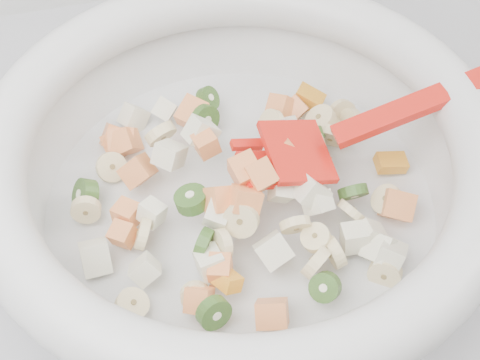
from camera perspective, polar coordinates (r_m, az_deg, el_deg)
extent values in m
cylinder|color=silver|center=(0.61, 0.00, -2.36)|extent=(0.33, 0.33, 0.02)
torus|color=silver|center=(0.55, 0.00, 2.54)|extent=(0.41, 0.41, 0.05)
cylinder|color=beige|center=(0.60, 11.36, -1.55)|extent=(0.03, 0.03, 0.03)
cylinder|color=beige|center=(0.56, -7.56, -4.18)|extent=(0.02, 0.03, 0.03)
cylinder|color=beige|center=(0.55, 5.91, -4.49)|extent=(0.02, 0.02, 0.02)
cylinder|color=beige|center=(0.57, 4.82, -0.04)|extent=(0.02, 0.03, 0.03)
cylinder|color=beige|center=(0.54, -1.49, -5.04)|extent=(0.02, 0.03, 0.03)
cylinder|color=beige|center=(0.66, 7.90, 5.11)|extent=(0.04, 0.02, 0.04)
cylinder|color=beige|center=(0.62, -9.94, 0.99)|extent=(0.03, 0.03, 0.02)
cylinder|color=beige|center=(0.62, 2.43, 4.36)|extent=(0.02, 0.03, 0.03)
cylinder|color=beige|center=(0.59, -11.86, -2.28)|extent=(0.03, 0.01, 0.03)
cylinder|color=beige|center=(0.54, -3.48, -8.97)|extent=(0.03, 0.02, 0.03)
cylinder|color=beige|center=(0.61, 5.81, 2.74)|extent=(0.03, 0.03, 0.03)
cylinder|color=beige|center=(0.56, 7.35, -5.61)|extent=(0.02, 0.03, 0.03)
cylinder|color=beige|center=(0.62, -6.17, 3.57)|extent=(0.04, 0.02, 0.04)
cylinder|color=beige|center=(0.54, 5.91, -6.36)|extent=(0.03, 0.03, 0.03)
cylinder|color=beige|center=(0.58, 8.66, -2.46)|extent=(0.03, 0.03, 0.03)
cylinder|color=beige|center=(0.54, -8.37, -9.55)|extent=(0.03, 0.04, 0.02)
cylinder|color=beige|center=(0.65, 8.57, 4.32)|extent=(0.02, 0.04, 0.04)
cylinder|color=beige|center=(0.55, 4.32, -3.50)|extent=(0.03, 0.02, 0.03)
cylinder|color=beige|center=(0.54, 0.07, -3.11)|extent=(0.03, 0.03, 0.04)
cylinder|color=beige|center=(0.63, 7.13, 3.45)|extent=(0.03, 0.03, 0.03)
cylinder|color=beige|center=(0.65, 6.93, 4.02)|extent=(0.02, 0.03, 0.03)
cylinder|color=beige|center=(0.57, 11.18, -7.14)|extent=(0.03, 0.03, 0.03)
cylinder|color=beige|center=(0.64, 6.27, 4.68)|extent=(0.03, 0.03, 0.03)
cube|color=gold|center=(0.54, 0.41, -1.56)|extent=(0.03, 0.03, 0.03)
cube|color=gold|center=(0.64, 3.14, 5.66)|extent=(0.03, 0.03, 0.03)
cube|color=gold|center=(0.60, 4.41, 2.43)|extent=(0.02, 0.02, 0.02)
cube|color=gold|center=(0.55, 1.54, 0.28)|extent=(0.03, 0.03, 0.03)
cube|color=gold|center=(0.60, -7.94, 0.69)|extent=(0.03, 0.03, 0.04)
cube|color=gold|center=(0.58, -8.75, -2.60)|extent=(0.03, 0.03, 0.02)
cube|color=gold|center=(0.55, -1.52, -1.55)|extent=(0.03, 0.03, 0.03)
cube|color=gold|center=(0.53, -3.19, -9.29)|extent=(0.03, 0.03, 0.03)
cube|color=gold|center=(0.59, -2.66, 2.83)|extent=(0.02, 0.02, 0.02)
cube|color=gold|center=(0.56, 0.41, 0.70)|extent=(0.03, 0.03, 0.03)
cube|color=gold|center=(0.65, -9.72, 3.27)|extent=(0.03, 0.03, 0.03)
cube|color=gold|center=(0.60, 12.10, -1.94)|extent=(0.03, 0.04, 0.04)
cube|color=gold|center=(0.57, -9.09, -4.17)|extent=(0.03, 0.03, 0.02)
cube|color=gold|center=(0.64, -8.93, 2.88)|extent=(0.03, 0.03, 0.04)
cube|color=gold|center=(0.54, -1.55, -6.97)|extent=(0.02, 0.03, 0.02)
cube|color=gold|center=(0.53, 2.51, -10.31)|extent=(0.03, 0.03, 0.03)
cube|color=gold|center=(0.65, -3.67, 5.16)|extent=(0.04, 0.04, 0.03)
cube|color=gold|center=(0.65, 4.33, 5.58)|extent=(0.03, 0.03, 0.03)
cube|color=gold|center=(0.58, 3.62, 1.88)|extent=(0.03, 0.03, 0.04)
cube|color=gold|center=(0.59, 5.67, 1.05)|extent=(0.03, 0.03, 0.03)
cube|color=gold|center=(0.64, -9.19, 3.15)|extent=(0.03, 0.03, 0.03)
cube|color=gold|center=(0.65, -9.67, 3.00)|extent=(0.03, 0.03, 0.03)
cylinder|color=#589E34|center=(0.63, 5.44, 3.34)|extent=(0.03, 0.02, 0.03)
cylinder|color=#589E34|center=(0.60, -11.91, -1.16)|extent=(0.03, 0.03, 0.03)
cylinder|color=#589E34|center=(0.59, 8.77, -0.93)|extent=(0.03, 0.02, 0.03)
cylinder|color=#589E34|center=(0.64, -2.71, 4.75)|extent=(0.03, 0.03, 0.03)
cylinder|color=#589E34|center=(0.55, -2.78, -4.88)|extent=(0.02, 0.03, 0.03)
cylinder|color=#589E34|center=(0.52, -2.04, -10.26)|extent=(0.03, 0.02, 0.03)
cylinder|color=#589E34|center=(0.65, -2.51, 6.30)|extent=(0.03, 0.02, 0.03)
cylinder|color=#589E34|center=(0.54, 6.61, -8.25)|extent=(0.03, 0.03, 0.03)
cylinder|color=#589E34|center=(0.56, -3.79, -1.53)|extent=(0.03, 0.03, 0.02)
cube|color=beige|center=(0.57, 6.04, -1.76)|extent=(0.03, 0.03, 0.03)
cube|color=beige|center=(0.57, 10.00, -4.20)|extent=(0.03, 0.02, 0.03)
cube|color=beige|center=(0.66, -8.24, 4.85)|extent=(0.03, 0.03, 0.03)
cube|color=beige|center=(0.56, 3.21, -0.68)|extent=(0.02, 0.02, 0.03)
cube|color=beige|center=(0.54, -2.33, -6.49)|extent=(0.02, 0.03, 0.03)
cube|color=beige|center=(0.66, -5.89, 5.48)|extent=(0.03, 0.03, 0.03)
cube|color=beige|center=(0.55, 2.61, -5.49)|extent=(0.03, 0.03, 0.03)
cube|color=beige|center=(0.57, 10.95, -5.41)|extent=(0.04, 0.03, 0.04)
cube|color=beige|center=(0.60, -3.05, 3.67)|extent=(0.03, 0.03, 0.03)
cube|color=beige|center=(0.57, -6.85, -2.54)|extent=(0.03, 0.02, 0.02)
cube|color=beige|center=(0.56, 11.57, -5.84)|extent=(0.03, 0.03, 0.03)
cube|color=beige|center=(0.56, 5.42, -0.89)|extent=(0.03, 0.03, 0.03)
cube|color=beige|center=(0.60, -5.48, 1.96)|extent=(0.03, 0.03, 0.03)
cube|color=beige|center=(0.57, -11.15, -5.93)|extent=(0.02, 0.03, 0.03)
cube|color=beige|center=(0.57, 8.89, -4.44)|extent=(0.02, 0.02, 0.02)
cube|color=beige|center=(0.55, -7.40, -6.92)|extent=(0.03, 0.02, 0.03)
cube|color=beige|center=(0.55, -1.80, -2.73)|extent=(0.02, 0.03, 0.02)
cube|color=beige|center=(0.61, 3.61, 3.70)|extent=(0.03, 0.03, 0.03)
cube|color=#FFA92E|center=(0.67, 5.39, 6.34)|extent=(0.03, 0.03, 0.02)
cube|color=#FFA92E|center=(0.63, 11.64, 1.33)|extent=(0.03, 0.02, 0.02)
cube|color=#FFA92E|center=(0.61, 4.88, 2.86)|extent=(0.03, 0.03, 0.02)
cube|color=#FFA92E|center=(0.54, -1.15, -7.66)|extent=(0.03, 0.03, 0.02)
cube|color=red|center=(0.57, 4.46, 2.19)|extent=(0.05, 0.06, 0.02)
cube|color=red|center=(0.58, 0.52, 2.76)|extent=(0.03, 0.01, 0.01)
cube|color=red|center=(0.57, 0.91, 1.78)|extent=(0.03, 0.01, 0.01)
cube|color=red|center=(0.56, 1.32, 0.78)|extent=(0.03, 0.01, 0.01)
cube|color=red|center=(0.55, 1.74, -0.26)|extent=(0.03, 0.01, 0.01)
cube|color=red|center=(0.59, 15.64, 6.45)|extent=(0.18, 0.02, 0.05)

